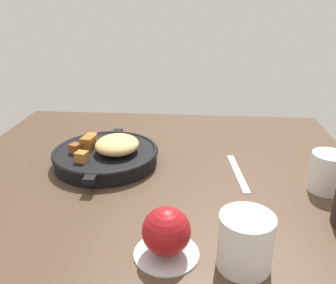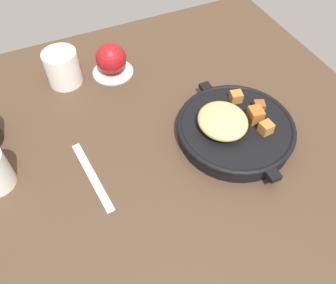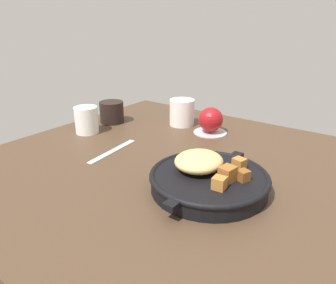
{
  "view_description": "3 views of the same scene",
  "coord_description": "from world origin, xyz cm",
  "px_view_note": "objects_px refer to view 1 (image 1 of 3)",
  "views": [
    {
      "loc": [
        69.99,
        8.24,
        37.95
      ],
      "look_at": [
        -2.41,
        2.43,
        7.66
      ],
      "focal_mm": 37.75,
      "sensor_mm": 36.0,
      "label": 1
    },
    {
      "loc": [
        -44.48,
        20.38,
        58.12
      ],
      "look_at": [
        -3.9,
        2.04,
        3.09
      ],
      "focal_mm": 36.93,
      "sensor_mm": 36.0,
      "label": 2
    },
    {
      "loc": [
        -59.83,
        -41.84,
        34.66
      ],
      "look_at": [
        -4.03,
        -0.74,
        7.42
      ],
      "focal_mm": 34.58,
      "sensor_mm": 36.0,
      "label": 3
    }
  ],
  "objects_px": {
    "cast_iron_skillet": "(107,154)",
    "ceramic_mug_white": "(245,242)",
    "white_creamer_pitcher": "(327,172)",
    "butter_knife": "(238,172)",
    "red_apple": "(166,231)"
  },
  "relations": [
    {
      "from": "butter_knife",
      "to": "ceramic_mug_white",
      "type": "relative_size",
      "value": 2.12
    },
    {
      "from": "cast_iron_skillet",
      "to": "butter_knife",
      "type": "xyz_separation_m",
      "value": [
        0.02,
        0.31,
        -0.02
      ]
    },
    {
      "from": "white_creamer_pitcher",
      "to": "cast_iron_skillet",
      "type": "bearing_deg",
      "value": -100.0
    },
    {
      "from": "cast_iron_skillet",
      "to": "red_apple",
      "type": "relative_size",
      "value": 3.88
    },
    {
      "from": "ceramic_mug_white",
      "to": "white_creamer_pitcher",
      "type": "bearing_deg",
      "value": 140.83
    },
    {
      "from": "white_creamer_pitcher",
      "to": "butter_knife",
      "type": "bearing_deg",
      "value": -109.41
    },
    {
      "from": "cast_iron_skillet",
      "to": "white_creamer_pitcher",
      "type": "xyz_separation_m",
      "value": [
        0.09,
        0.48,
        0.02
      ]
    },
    {
      "from": "ceramic_mug_white",
      "to": "red_apple",
      "type": "bearing_deg",
      "value": -96.99
    },
    {
      "from": "white_creamer_pitcher",
      "to": "red_apple",
      "type": "bearing_deg",
      "value": -54.23
    },
    {
      "from": "cast_iron_skillet",
      "to": "ceramic_mug_white",
      "type": "height_order",
      "value": "ceramic_mug_white"
    },
    {
      "from": "butter_knife",
      "to": "white_creamer_pitcher",
      "type": "bearing_deg",
      "value": 64.29
    },
    {
      "from": "cast_iron_skillet",
      "to": "white_creamer_pitcher",
      "type": "height_order",
      "value": "white_creamer_pitcher"
    },
    {
      "from": "red_apple",
      "to": "butter_knife",
      "type": "xyz_separation_m",
      "value": [
        -0.29,
        0.14,
        -0.04
      ]
    },
    {
      "from": "butter_knife",
      "to": "white_creamer_pitcher",
      "type": "xyz_separation_m",
      "value": [
        0.06,
        0.17,
        0.04
      ]
    },
    {
      "from": "red_apple",
      "to": "butter_knife",
      "type": "distance_m",
      "value": 0.32
    }
  ]
}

